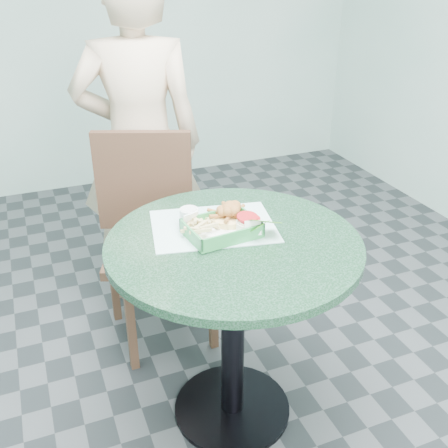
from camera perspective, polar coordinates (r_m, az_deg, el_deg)
name	(u,v)px	position (r m, az deg, el deg)	size (l,w,h in m)	color
floor	(232,409)	(2.20, 0.88, -19.49)	(4.00, 5.00, 0.02)	#303335
cafe_table	(233,288)	(1.82, 1.02, -6.98)	(0.85, 0.85, 0.75)	black
dining_chair	(152,225)	(2.35, -7.80, -0.07)	(0.43, 0.43, 0.93)	black
diner_person	(139,132)	(2.47, -9.27, 9.82)	(0.64, 0.42, 1.75)	#D1B192
placemat	(213,231)	(1.81, -1.17, -0.77)	(0.42, 0.31, 0.00)	silver
food_basket	(222,236)	(1.75, -0.24, -1.32)	(0.23, 0.17, 0.05)	#2D8D45
crab_sandwich	(232,218)	(1.80, 0.82, 0.67)	(0.13, 0.13, 0.08)	#E6C173
fries_pile	(202,228)	(1.76, -2.41, -0.39)	(0.12, 0.13, 0.05)	#D3BB78
sauce_ramekin	(192,217)	(1.81, -3.53, 0.82)	(0.06, 0.06, 0.04)	white
garnish_cup	(252,229)	(1.74, 3.08, -0.60)	(0.13, 0.12, 0.05)	white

